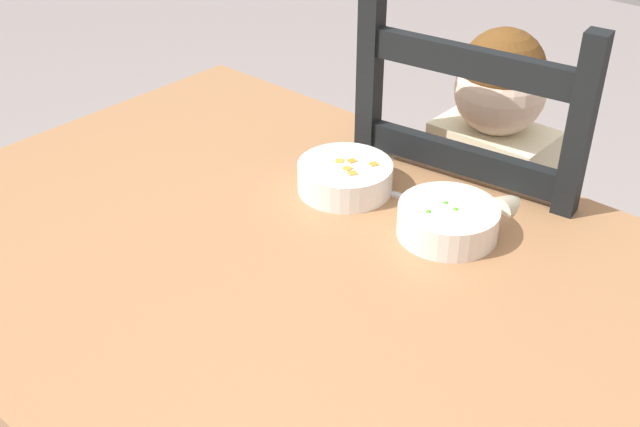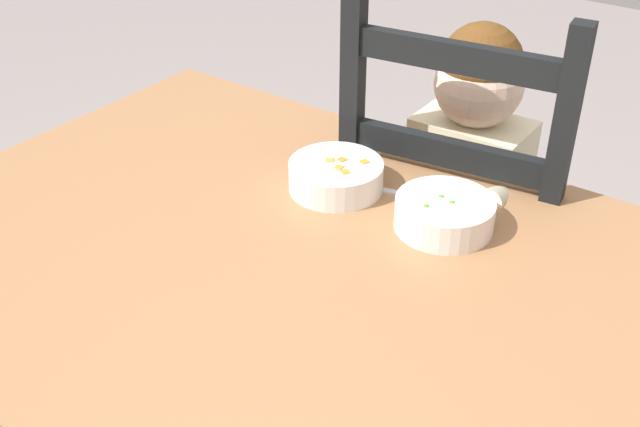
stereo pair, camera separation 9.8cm
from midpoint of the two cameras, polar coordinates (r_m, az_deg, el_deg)
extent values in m
cube|color=#A06F47|center=(1.20, -0.84, -3.51)|extent=(1.26, 0.92, 0.04)
cylinder|color=#A06F47|center=(1.96, -5.27, -1.15)|extent=(0.07, 0.07, 0.71)
cube|color=black|center=(1.71, 13.62, -3.48)|extent=(0.47, 0.47, 0.02)
cube|color=black|center=(1.96, 20.01, -8.00)|extent=(0.04, 0.04, 0.45)
cube|color=black|center=(2.04, 9.91, -4.46)|extent=(0.04, 0.04, 0.45)
cube|color=black|center=(1.78, 4.53, -10.65)|extent=(0.04, 0.04, 0.45)
cube|color=black|center=(1.35, 19.61, 0.52)|extent=(0.04, 0.04, 0.59)
cube|color=black|center=(1.46, 5.44, 4.96)|extent=(0.04, 0.04, 0.59)
cube|color=black|center=(1.31, 13.31, 10.76)|extent=(0.36, 0.07, 0.05)
cube|color=black|center=(1.38, 12.39, 3.92)|extent=(0.36, 0.07, 0.05)
cube|color=beige|center=(1.60, 13.86, 0.98)|extent=(0.22, 0.14, 0.32)
sphere|color=beige|center=(1.49, 15.05, 8.75)|extent=(0.17, 0.17, 0.17)
sphere|color=brown|center=(1.47, 15.26, 10.11)|extent=(0.16, 0.16, 0.16)
cylinder|color=#3F4C72|center=(1.77, 8.67, -10.88)|extent=(0.07, 0.07, 0.47)
cylinder|color=#3F4C72|center=(1.73, 11.75, -12.44)|extent=(0.07, 0.07, 0.47)
cylinder|color=beige|center=(1.53, 8.21, 3.76)|extent=(0.06, 0.24, 0.13)
cylinder|color=beige|center=(1.43, 16.80, 0.33)|extent=(0.06, 0.24, 0.13)
cylinder|color=white|center=(1.23, 11.67, -0.59)|extent=(0.16, 0.16, 0.05)
cylinder|color=white|center=(1.24, 11.56, -1.45)|extent=(0.07, 0.07, 0.01)
cylinder|color=green|center=(1.23, 11.71, -0.29)|extent=(0.13, 0.13, 0.03)
sphere|color=green|center=(1.20, 10.32, -0.07)|extent=(0.01, 0.01, 0.01)
sphere|color=#4FAA28|center=(1.22, 12.25, 0.11)|extent=(0.01, 0.01, 0.01)
sphere|color=#4FA22D|center=(1.23, 11.51, 0.58)|extent=(0.01, 0.01, 0.01)
cylinder|color=white|center=(1.33, 3.98, 2.65)|extent=(0.16, 0.16, 0.05)
cylinder|color=white|center=(1.34, 3.94, 1.84)|extent=(0.07, 0.07, 0.01)
cylinder|color=orange|center=(1.32, 3.99, 2.93)|extent=(0.13, 0.13, 0.03)
cube|color=orange|center=(1.30, 4.20, 3.13)|extent=(0.01, 0.01, 0.01)
cube|color=orange|center=(1.32, 6.10, 3.46)|extent=(0.02, 0.02, 0.01)
cube|color=orange|center=(1.29, 4.61, 2.78)|extent=(0.02, 0.02, 0.01)
cube|color=orange|center=(1.33, 4.49, 3.69)|extent=(0.02, 0.02, 0.01)
cube|color=#F99933|center=(1.33, 3.59, 3.69)|extent=(0.02, 0.02, 0.01)
cube|color=silver|center=(1.32, 9.23, 0.90)|extent=(0.10, 0.03, 0.00)
ellipsoid|color=silver|center=(1.34, 6.57, 1.75)|extent=(0.05, 0.04, 0.01)
camera|label=1|loc=(0.05, 92.39, -1.52)|focal=43.36mm
camera|label=2|loc=(0.05, -87.61, 1.52)|focal=43.36mm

